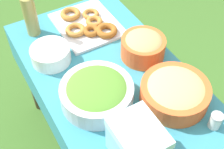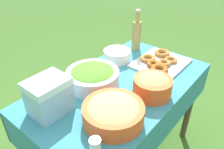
{
  "view_description": "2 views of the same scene",
  "coord_description": "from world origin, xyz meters",
  "views": [
    {
      "loc": [
        -0.92,
        0.52,
        1.93
      ],
      "look_at": [
        -0.07,
        0.03,
        0.84
      ],
      "focal_mm": 50.0,
      "sensor_mm": 36.0,
      "label": 1
    },
    {
      "loc": [
        -0.94,
        -0.7,
        1.58
      ],
      "look_at": [
        -0.05,
        0.03,
        0.85
      ],
      "focal_mm": 35.0,
      "sensor_mm": 36.0,
      "label": 2
    }
  ],
  "objects": [
    {
      "name": "picnic_table",
      "position": [
        0.0,
        0.0,
        0.65
      ],
      "size": [
        1.28,
        0.72,
        0.77
      ],
      "color": "teal",
      "rests_on": "ground_plane"
    },
    {
      "name": "salad_bowl",
      "position": [
        -0.12,
        0.14,
        0.83
      ],
      "size": [
        0.34,
        0.34,
        0.12
      ],
      "color": "silver",
      "rests_on": "picnic_table"
    },
    {
      "name": "pasta_bowl",
      "position": [
        -0.29,
        -0.17,
        0.83
      ],
      "size": [
        0.32,
        0.32,
        0.12
      ],
      "color": "#E05B28",
      "rests_on": "picnic_table"
    },
    {
      "name": "donut_platter",
      "position": [
        0.39,
        -0.07,
        0.79
      ],
      "size": [
        0.39,
        0.34,
        0.05
      ],
      "color": "silver",
      "rests_on": "picnic_table"
    },
    {
      "name": "plate_stack",
      "position": [
        0.24,
        0.22,
        0.81
      ],
      "size": [
        0.2,
        0.2,
        0.08
      ],
      "color": "white",
      "rests_on": "picnic_table"
    },
    {
      "name": "olive_oil_bottle",
      "position": [
        0.49,
        0.22,
        0.9
      ],
      "size": [
        0.07,
        0.07,
        0.34
      ],
      "color": "#998E4C",
      "rests_on": "picnic_table"
    },
    {
      "name": "bread_bowl",
      "position": [
        0.03,
        -0.21,
        0.83
      ],
      "size": [
        0.23,
        0.23,
        0.13
      ],
      "color": "#E05B28",
      "rests_on": "picnic_table"
    },
    {
      "name": "cooler_box",
      "position": [
        -0.45,
        0.14,
        0.87
      ],
      "size": [
        0.21,
        0.17,
        0.2
      ],
      "color": "#8CC6E5",
      "rests_on": "picnic_table"
    },
    {
      "name": "salt_shaker",
      "position": [
        -0.49,
        -0.24,
        0.81
      ],
      "size": [
        0.05,
        0.05,
        0.08
      ],
      "color": "white",
      "rests_on": "picnic_table"
    }
  ]
}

